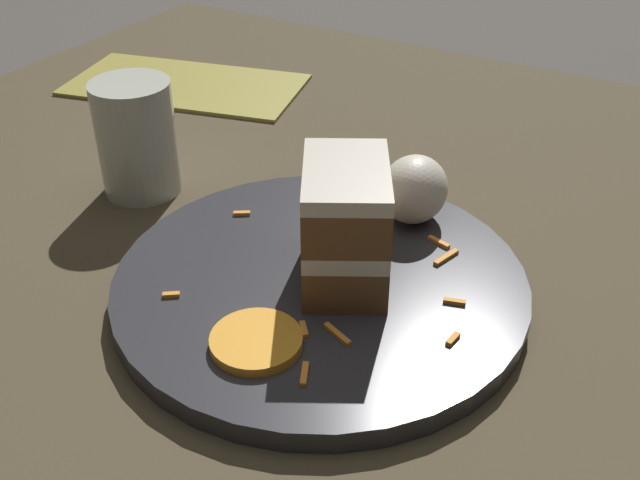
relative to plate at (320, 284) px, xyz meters
name	(u,v)px	position (x,y,z in m)	size (l,w,h in m)	color
ground_plane	(302,266)	(0.05, 0.05, -0.03)	(6.00, 6.00, 0.00)	#4C4742
dining_table	(302,253)	(0.05, 0.05, -0.02)	(0.97, 1.02, 0.03)	#4C422D
plate	(320,284)	(0.00, 0.00, 0.00)	(0.30, 0.30, 0.02)	#333338
cake_slice	(345,225)	(0.01, -0.02, 0.05)	(0.11, 0.10, 0.09)	brown
cream_dollop	(414,189)	(0.11, -0.03, 0.04)	(0.06, 0.05, 0.06)	silver
orange_garnish	(256,341)	(-0.09, 0.00, 0.01)	(0.06, 0.06, 0.01)	orange
carrot_shreds_scatter	(361,294)	(-0.01, -0.04, 0.01)	(0.19, 0.22, 0.00)	orange
drinking_glass	(139,144)	(0.06, 0.22, 0.04)	(0.07, 0.07, 0.10)	beige
menu_card	(185,85)	(0.27, 0.34, -0.01)	(0.14, 0.27, 0.00)	#9E933D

